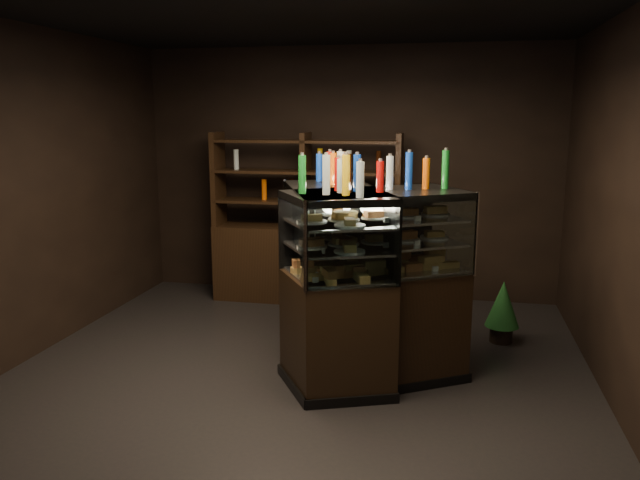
# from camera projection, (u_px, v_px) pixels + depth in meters

# --- Properties ---
(ground) EXTENTS (5.00, 5.00, 0.00)m
(ground) POSITION_uv_depth(u_px,v_px,m) (299.00, 371.00, 5.45)
(ground) COLOR black
(ground) RESTS_ON ground
(room_shell) EXTENTS (5.02, 5.02, 3.01)m
(room_shell) POSITION_uv_depth(u_px,v_px,m) (298.00, 148.00, 5.06)
(room_shell) COLOR black
(room_shell) RESTS_ON ground
(display_case) EXTENTS (1.78, 1.65, 1.61)m
(display_case) POSITION_uv_depth(u_px,v_px,m) (354.00, 315.00, 5.30)
(display_case) COLOR black
(display_case) RESTS_ON ground
(food_display) EXTENTS (1.31, 1.32, 0.49)m
(food_display) POSITION_uv_depth(u_px,v_px,m) (355.00, 237.00, 5.16)
(food_display) COLOR #BF7744
(food_display) RESTS_ON display_case
(bottles_top) EXTENTS (1.14, 1.18, 0.30)m
(bottles_top) POSITION_uv_depth(u_px,v_px,m) (356.00, 172.00, 5.06)
(bottles_top) COLOR yellow
(bottles_top) RESTS_ON display_case
(potted_conifer) EXTENTS (0.33, 0.33, 0.70)m
(potted_conifer) POSITION_uv_depth(u_px,v_px,m) (503.00, 303.00, 6.08)
(potted_conifer) COLOR black
(potted_conifer) RESTS_ON ground
(back_shelving) EXTENTS (2.21, 0.43, 2.00)m
(back_shelving) POSITION_uv_depth(u_px,v_px,m) (306.00, 251.00, 7.38)
(back_shelving) COLOR black
(back_shelving) RESTS_ON ground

